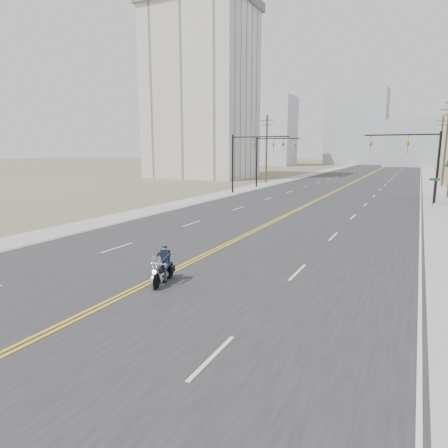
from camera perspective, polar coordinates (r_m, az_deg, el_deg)
name	(u,v)px	position (r m, az deg, el deg)	size (l,w,h in m)	color
ground_plane	(148,284)	(16.40, -10.83, -8.35)	(400.00, 400.00, 0.00)	#776D56
road	(365,177)	(83.06, 19.50, 6.39)	(20.00, 200.00, 0.01)	#303033
sidewalk_left	(307,175)	(85.13, 11.75, 6.87)	(3.00, 200.00, 0.01)	#A5A5A0
sidewalk_right	(431,179)	(82.56, 27.48, 5.79)	(3.00, 200.00, 0.01)	#A5A5A0
traffic_mast_left	(248,152)	(48.02, 3.48, 10.21)	(7.10, 0.26, 7.00)	black
traffic_mast_right	(416,153)	(44.36, 25.73, 9.16)	(7.10, 0.26, 7.00)	black
traffic_mast_far	(268,152)	(55.60, 6.36, 10.15)	(6.10, 0.26, 7.00)	black
street_sign	(434,187)	(42.53, 27.82, 4.72)	(0.90, 0.06, 2.62)	black
utility_pole_d	(446,144)	(65.44, 29.12, 9.94)	(2.20, 0.30, 11.50)	brown
utility_pole_e	(440,147)	(82.42, 28.52, 9.69)	(2.20, 0.30, 11.00)	brown
utility_pole_left	(266,148)	(64.21, 6.09, 10.76)	(2.20, 0.30, 10.50)	brown
apartment_block	(201,96)	(77.66, -3.25, 17.81)	(18.00, 14.00, 30.00)	silver
haze_bldg_a	(272,131)	(135.00, 6.88, 13.00)	(14.00, 12.00, 22.00)	#B7BCC6
haze_bldg_b	(416,143)	(137.38, 25.79, 10.32)	(18.00, 14.00, 14.00)	#ADB2B7
haze_bldg_d	(356,127)	(154.05, 18.39, 12.99)	(20.00, 15.00, 26.00)	#ADB2B7
haze_bldg_f	(247,142)	(154.28, 3.35, 11.63)	(12.00, 12.00, 16.00)	#ADB2B7
motorcyclist	(163,265)	(16.09, -8.77, -5.86)	(0.82, 1.92, 1.50)	black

